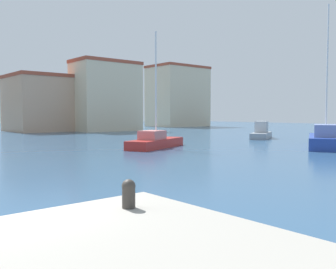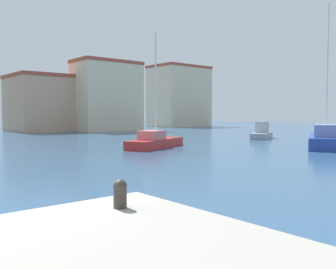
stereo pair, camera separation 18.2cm
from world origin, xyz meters
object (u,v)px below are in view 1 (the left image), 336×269
motorboat_grey_behind_lamppost (261,133)px  sailboat_blue_distant_east (326,139)px  mooring_bollard (129,193)px  sailboat_red_far_right (155,141)px

motorboat_grey_behind_lamppost → sailboat_blue_distant_east: bearing=-118.3°
mooring_bollard → sailboat_blue_distant_east: bearing=19.6°
sailboat_blue_distant_east → sailboat_red_far_right: sailboat_blue_distant_east is taller
sailboat_blue_distant_east → motorboat_grey_behind_lamppost: (5.20, 9.66, -0.08)m
mooring_bollard → sailboat_red_far_right: (14.24, 17.16, -0.75)m
mooring_bollard → sailboat_red_far_right: 22.31m
mooring_bollard → sailboat_red_far_right: sailboat_red_far_right is taller
motorboat_grey_behind_lamppost → sailboat_red_far_right: bearing=-175.3°
sailboat_blue_distant_east → motorboat_grey_behind_lamppost: bearing=61.7°
sailboat_red_far_right → sailboat_blue_distant_east: bearing=-39.2°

